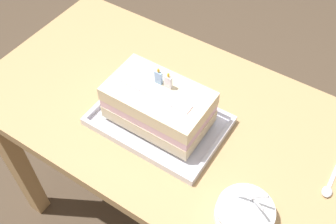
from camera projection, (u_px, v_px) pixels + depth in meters
The scene contains 6 objects.
ground_plane at pixel (174, 223), 1.72m from camera, with size 8.00×8.00×0.00m, color #4C3D2D.
dining_table at pixel (176, 139), 1.24m from camera, with size 1.20×0.63×0.75m.
foil_tray at pixel (159, 122), 1.12m from camera, with size 0.36×0.25×0.02m.
birthday_cake at pixel (159, 105), 1.06m from camera, with size 0.27×0.16×0.16m.
bowl_stack at pixel (245, 214), 0.92m from camera, with size 0.14×0.14×0.11m.
serving_spoon_near_tray at pixel (329, 186), 0.99m from camera, with size 0.03×0.15×0.01m.
Camera 1 is at (0.37, -0.62, 1.64)m, focal length 42.50 mm.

